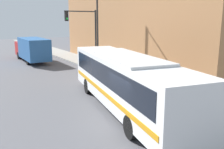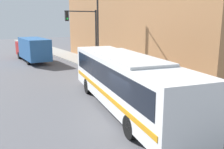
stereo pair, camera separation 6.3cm
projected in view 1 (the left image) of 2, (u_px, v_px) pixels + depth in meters
The scene contains 11 objects.
ground_plane at pixel (128, 127), 11.76m from camera, with size 120.00×120.00×0.00m, color #515156.
sidewalk at pixel (77, 59), 31.52m from camera, with size 3.15×70.00×0.14m.
building_facade at pixel (138, 13), 27.33m from camera, with size 6.00×25.31×11.28m.
city_bus at pixel (125, 78), 13.66m from camera, with size 4.78×12.35×3.07m.
delivery_truck at pixel (32, 49), 29.66m from camera, with size 2.35×8.47×2.81m.
fire_hydrant at pixel (149, 82), 18.12m from camera, with size 0.27×0.36×0.74m.
traffic_light_pole at pixel (86, 29), 24.10m from camera, with size 3.28×0.35×5.71m.
parking_meter at pixel (129, 68), 20.15m from camera, with size 0.14×0.14×1.40m.
street_lamp at pixel (95, 19), 24.15m from camera, with size 2.61×0.28×8.37m.
pedestrian_near_corner at pixel (172, 78), 17.10m from camera, with size 0.34×0.34×1.69m.
pedestrian_mid_block at pixel (117, 63), 22.87m from camera, with size 0.34×0.34×1.76m.
Camera 1 is at (-6.32, -8.97, 4.95)m, focal length 40.00 mm.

